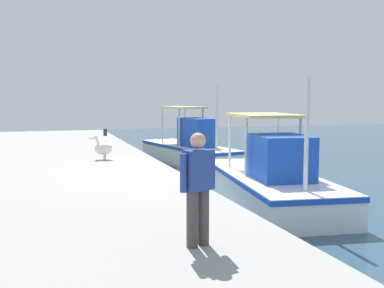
{
  "coord_description": "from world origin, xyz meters",
  "views": [
    {
      "loc": [
        12.37,
        -3.52,
        2.88
      ],
      "look_at": [
        -4.3,
        1.87,
        1.1
      ],
      "focal_mm": 41.72,
      "sensor_mm": 36.0,
      "label": 1
    }
  ],
  "objects_px": {
    "fisherman_standing": "(198,185)",
    "mooring_bollard_nearest": "(105,132)",
    "pelican": "(103,148)",
    "fishing_boat_second": "(271,180)",
    "fishing_boat_nearest": "(189,149)"
  },
  "relations": [
    {
      "from": "fisherman_standing",
      "to": "mooring_bollard_nearest",
      "type": "relative_size",
      "value": 4.11
    },
    {
      "from": "pelican",
      "to": "mooring_bollard_nearest",
      "type": "height_order",
      "value": "pelican"
    },
    {
      "from": "fishing_boat_second",
      "to": "mooring_bollard_nearest",
      "type": "xyz_separation_m",
      "value": [
        -14.67,
        -2.72,
        0.35
      ]
    },
    {
      "from": "fishing_boat_nearest",
      "to": "fishing_boat_second",
      "type": "relative_size",
      "value": 0.99
    },
    {
      "from": "fishing_boat_nearest",
      "to": "fisherman_standing",
      "type": "xyz_separation_m",
      "value": [
        12.67,
        -3.89,
        0.99
      ]
    },
    {
      "from": "fishing_boat_nearest",
      "to": "fishing_boat_second",
      "type": "distance_m",
      "value": 7.63
    },
    {
      "from": "fishing_boat_nearest",
      "to": "pelican",
      "type": "xyz_separation_m",
      "value": [
        3.06,
        -4.08,
        0.51
      ]
    },
    {
      "from": "fishing_boat_second",
      "to": "fisherman_standing",
      "type": "height_order",
      "value": "fishing_boat_second"
    },
    {
      "from": "fishing_boat_second",
      "to": "pelican",
      "type": "height_order",
      "value": "fishing_boat_second"
    },
    {
      "from": "fishing_boat_second",
      "to": "mooring_bollard_nearest",
      "type": "distance_m",
      "value": 14.93
    },
    {
      "from": "fisherman_standing",
      "to": "pelican",
      "type": "bearing_deg",
      "value": -178.89
    },
    {
      "from": "fishing_boat_second",
      "to": "mooring_bollard_nearest",
      "type": "height_order",
      "value": "fishing_boat_second"
    },
    {
      "from": "fishing_boat_nearest",
      "to": "pelican",
      "type": "bearing_deg",
      "value": -53.16
    },
    {
      "from": "fishing_boat_second",
      "to": "fisherman_standing",
      "type": "bearing_deg",
      "value": -37.2
    },
    {
      "from": "mooring_bollard_nearest",
      "to": "fisherman_standing",
      "type": "bearing_deg",
      "value": -3.2
    }
  ]
}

